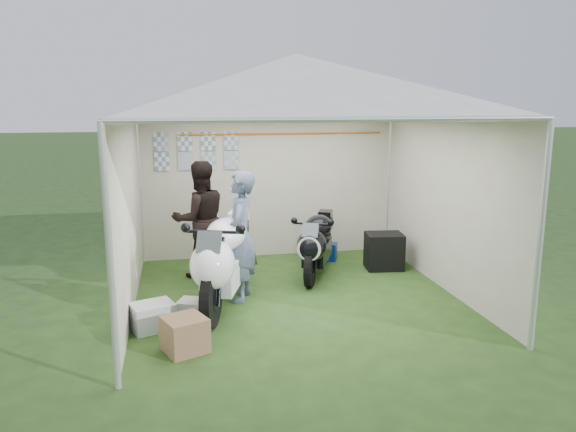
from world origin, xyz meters
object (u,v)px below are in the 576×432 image
object	(u,v)px
paddock_stand	(325,251)
canopy_tent	(295,91)
motorcycle_white	(224,258)
crate_0	(153,316)
crate_1	(185,334)
crate_2	(194,310)
person_blue_jacket	(240,237)
equipment_box	(384,251)
person_dark_jacket	(200,219)
motorcycle_black	(317,242)

from	to	relation	value
paddock_stand	canopy_tent	bearing A→B (deg)	-118.06
motorcycle_white	crate_0	world-z (taller)	motorcycle_white
crate_1	crate_2	bearing A→B (deg)	82.20
person_blue_jacket	crate_0	size ratio (longest dim) A/B	3.69
motorcycle_white	paddock_stand	size ratio (longest dim) A/B	5.99
canopy_tent	person_blue_jacket	distance (m)	1.89
crate_0	crate_2	bearing A→B (deg)	20.26
paddock_stand	crate_2	distance (m)	2.98
motorcycle_white	person_blue_jacket	bearing A→B (deg)	55.90
equipment_box	crate_2	bearing A→B (deg)	-152.27
person_dark_jacket	person_blue_jacket	size ratio (longest dim) A/B	1.01
crate_2	crate_0	bearing A→B (deg)	-159.74
motorcycle_black	person_blue_jacket	bearing A→B (deg)	-122.84
canopy_tent	person_dark_jacket	distance (m)	2.34
crate_1	motorcycle_black	bearing A→B (deg)	48.74
paddock_stand	crate_0	world-z (taller)	crate_0
motorcycle_black	crate_0	distance (m)	2.72
person_dark_jacket	crate_0	xyz separation A→B (m)	(-0.61, -1.83, -0.68)
person_blue_jacket	equipment_box	size ratio (longest dim) A/B	3.05
person_blue_jacket	equipment_box	world-z (taller)	person_blue_jacket
canopy_tent	crate_1	xyz separation A→B (m)	(-1.41, -1.39, -2.40)
canopy_tent	paddock_stand	size ratio (longest dim) A/B	15.82
crate_0	crate_1	world-z (taller)	crate_1
motorcycle_white	motorcycle_black	size ratio (longest dim) A/B	1.28
crate_1	crate_2	world-z (taller)	crate_1
motorcycle_white	paddock_stand	distance (m)	2.46
person_blue_jacket	motorcycle_black	bearing A→B (deg)	139.33
motorcycle_white	paddock_stand	world-z (taller)	motorcycle_white
equipment_box	crate_2	world-z (taller)	equipment_box
crate_2	crate_1	bearing A→B (deg)	-97.80
person_dark_jacket	crate_1	world-z (taller)	person_dark_jacket
crate_1	person_blue_jacket	bearing A→B (deg)	62.38
motorcycle_black	person_blue_jacket	size ratio (longest dim) A/B	1.03
person_dark_jacket	person_blue_jacket	world-z (taller)	person_dark_jacket
canopy_tent	crate_2	xyz separation A→B (m)	(-1.30, -0.60, -2.46)
equipment_box	crate_1	xyz separation A→B (m)	(-2.95, -2.29, -0.09)
crate_2	person_dark_jacket	bearing A→B (deg)	84.26
person_blue_jacket	crate_1	xyz separation A→B (m)	(-0.72, -1.38, -0.64)
person_dark_jacket	person_blue_jacket	distance (m)	1.16
person_blue_jacket	crate_2	size ratio (longest dim) A/B	4.97
person_blue_jacket	crate_2	xyz separation A→B (m)	(-0.61, -0.59, -0.69)
motorcycle_black	person_dark_jacket	distance (m)	1.68
motorcycle_black	person_blue_jacket	world-z (taller)	person_blue_jacket
person_dark_jacket	crate_1	size ratio (longest dim) A/B	4.21
canopy_tent	crate_1	size ratio (longest dim) A/B	14.46
canopy_tent	crate_0	xyz separation A→B (m)	(-1.75, -0.77, -2.43)
canopy_tent	crate_2	world-z (taller)	canopy_tent
person_dark_jacket	canopy_tent	bearing A→B (deg)	123.55
canopy_tent	motorcycle_black	bearing A→B (deg)	57.84
motorcycle_white	crate_2	xyz separation A→B (m)	(-0.39, -0.41, -0.49)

